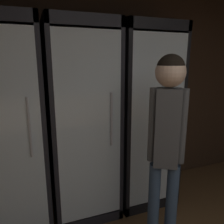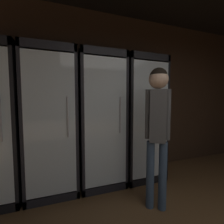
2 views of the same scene
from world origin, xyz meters
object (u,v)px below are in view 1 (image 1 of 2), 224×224
object	(u,v)px
cooler_center	(82,124)
shopper_near	(167,133)
cooler_right	(141,118)
cooler_left	(7,132)

from	to	relation	value
cooler_center	shopper_near	bearing A→B (deg)	-59.44
cooler_right	cooler_center	bearing A→B (deg)	-179.97
cooler_center	cooler_right	world-z (taller)	same
cooler_left	cooler_center	bearing A→B (deg)	0.03
shopper_near	cooler_left	bearing A→B (deg)	145.48
cooler_center	cooler_right	bearing A→B (deg)	0.03
cooler_right	shopper_near	distance (m)	0.86
cooler_left	cooler_right	xyz separation A→B (m)	(1.41, 0.00, -0.00)
cooler_center	cooler_right	xyz separation A→B (m)	(0.71, 0.00, -0.00)
cooler_left	cooler_center	xyz separation A→B (m)	(0.71, 0.00, -0.00)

